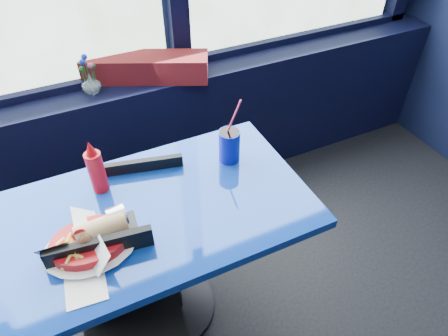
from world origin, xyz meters
The scene contains 10 objects.
window_sill centered at (0.00, 2.87, 0.40)m, with size 5.00×0.26×0.80m, color black.
near_table centered at (0.30, 2.00, 0.57)m, with size 1.20×0.70×0.75m.
chair_near_front centered at (0.09, 1.76, 0.48)m, with size 0.42×0.42×0.83m.
chair_near_back centered at (0.30, 2.33, 0.46)m, with size 0.44×0.44×0.80m.
planter_box centered at (0.55, 2.88, 0.87)m, with size 0.66×0.16×0.13m, color maroon.
flower_vase centered at (0.26, 2.86, 0.86)m, with size 0.11×0.12×0.21m.
food_basket centered at (0.05, 1.92, 0.79)m, with size 0.35×0.35×0.11m.
ketchup_bottle centered at (0.14, 2.19, 0.86)m, with size 0.06×0.06×0.24m.
soda_cup centered at (0.69, 2.14, 0.83)m, with size 0.09×0.09×0.31m.
napkin centered at (0.00, 1.77, 0.75)m, with size 0.13×0.13×0.00m, color white.
Camera 1 is at (0.10, 0.96, 1.89)m, focal length 32.00 mm.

